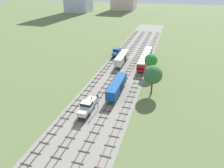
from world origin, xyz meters
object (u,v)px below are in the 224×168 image
object	(u,v)px
shunter_loco_left_nearest	(87,106)
freight_boxcar_left_mid	(122,58)
passenger_coach_centre_midfar	(145,58)
signal_post_nearest	(98,100)
shunter_loco_far_left_far	(117,51)
freight_boxcar_centre_left_near	(117,86)

from	to	relation	value
shunter_loco_left_nearest	freight_boxcar_left_mid	xyz separation A→B (m)	(0.01, 36.28, 0.44)
shunter_loco_left_nearest	passenger_coach_centre_midfar	distance (m)	39.45
signal_post_nearest	shunter_loco_far_left_far	bearing A→B (deg)	98.84
shunter_loco_far_left_far	passenger_coach_centre_midfar	bearing A→B (deg)	-26.09
freight_boxcar_left_mid	freight_boxcar_centre_left_near	bearing A→B (deg)	-79.49
shunter_loco_left_nearest	shunter_loco_far_left_far	world-z (taller)	same
freight_boxcar_centre_left_near	signal_post_nearest	distance (m)	10.69
freight_boxcar_centre_left_near	passenger_coach_centre_midfar	size ratio (longest dim) A/B	0.64
freight_boxcar_left_mid	shunter_loco_far_left_far	bearing A→B (deg)	117.31
freight_boxcar_left_mid	signal_post_nearest	xyz separation A→B (m)	(2.24, -34.69, 0.74)
passenger_coach_centre_midfar	shunter_loco_far_left_far	size ratio (longest dim) A/B	2.60
passenger_coach_centre_midfar	shunter_loco_far_left_far	bearing A→B (deg)	153.91
shunter_loco_far_left_far	signal_post_nearest	distance (m)	43.95
signal_post_nearest	passenger_coach_centre_midfar	bearing A→B (deg)	79.61
passenger_coach_centre_midfar	shunter_loco_far_left_far	world-z (taller)	passenger_coach_centre_midfar
freight_boxcar_centre_left_near	passenger_coach_centre_midfar	bearing A→B (deg)	80.33
freight_boxcar_left_mid	passenger_coach_centre_midfar	xyz separation A→B (m)	(8.99, 2.12, 0.16)
freight_boxcar_left_mid	shunter_loco_far_left_far	size ratio (longest dim) A/B	1.65
shunter_loco_left_nearest	passenger_coach_centre_midfar	bearing A→B (deg)	76.81
signal_post_nearest	freight_boxcar_centre_left_near	bearing A→B (deg)	77.79
shunter_loco_left_nearest	freight_boxcar_centre_left_near	xyz separation A→B (m)	(4.51, 12.02, 0.44)
shunter_loco_left_nearest	signal_post_nearest	size ratio (longest dim) A/B	1.70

